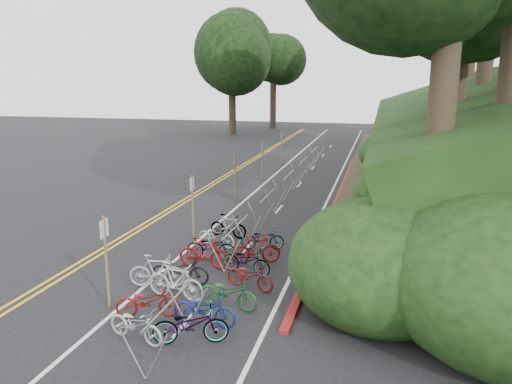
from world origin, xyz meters
TOP-DOWN VIEW (x-y plane):
  - ground at (0.00, 0.00)m, footprint 120.00×120.00m
  - road_markings at (0.63, 10.10)m, footprint 7.47×80.00m
  - red_curb at (5.70, 12.00)m, footprint 0.25×28.00m
  - embankment at (12.96, 19.04)m, footprint 14.30×48.14m
  - bike_rack_front at (3.24, -3.37)m, footprint 1.13×2.58m
  - bike_racks_rest at (3.00, 13.00)m, footprint 1.14×23.00m
  - signpost_near at (0.71, -1.68)m, footprint 0.08×0.40m
  - signposts_rest at (0.60, 14.00)m, footprint 0.08×18.40m
  - bike_front at (1.40, -0.07)m, footprint 0.81×1.79m
  - bike_valet at (2.90, 0.53)m, footprint 3.24×9.97m

SIDE VIEW (x-z plane):
  - ground at x=0.00m, z-range 0.00..0.00m
  - road_markings at x=0.63m, z-range 0.00..0.01m
  - red_curb at x=5.70m, z-range 0.00..0.10m
  - bike_valet at x=2.90m, z-range -0.08..1.02m
  - bike_front at x=1.40m, z-range 0.00..1.04m
  - bike_rack_front at x=3.24m, z-range 0.25..1.39m
  - bike_racks_rest at x=3.00m, z-range 0.27..1.44m
  - signposts_rest at x=0.60m, z-range 0.18..2.68m
  - signpost_near at x=0.71m, z-range 0.19..2.82m
  - embankment at x=12.96m, z-range -1.99..7.12m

